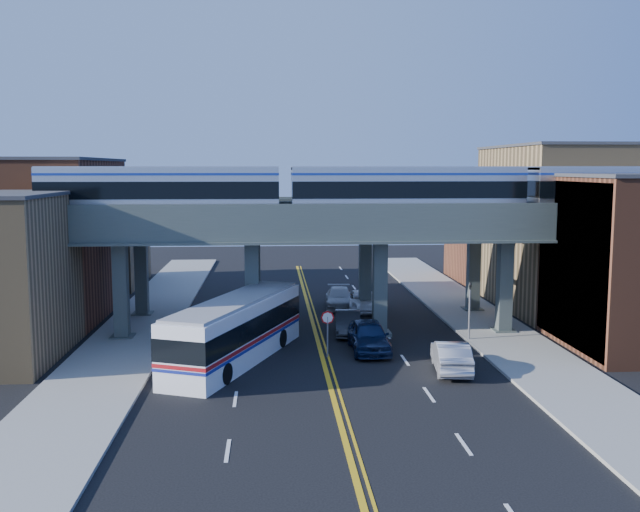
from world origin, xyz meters
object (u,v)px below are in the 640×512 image
object	(u,v)px
stop_sign	(328,326)
car_lane_a	(369,336)
transit_train	(407,190)
car_lane_b	(348,323)
car_lane_c	(363,301)
traffic_signal	(470,304)
car_parked_curb	(451,356)
car_lane_d	(339,298)
transit_bus	(236,331)

from	to	relation	value
stop_sign	car_lane_a	distance (m)	2.83
transit_train	car_lane_b	xyz separation A→B (m)	(-3.59, 0.35, -8.41)
stop_sign	car_lane_c	xyz separation A→B (m)	(3.66, 12.75, -1.04)
stop_sign	traffic_signal	world-z (taller)	traffic_signal
car_lane_c	traffic_signal	bearing A→B (deg)	-61.60
stop_sign	car_lane_a	size ratio (longest dim) A/B	0.50
stop_sign	car_lane_c	size ratio (longest dim) A/B	0.51
car_lane_b	car_parked_curb	bearing A→B (deg)	-57.83
car_lane_a	car_lane_c	bearing A→B (deg)	83.90
car_lane_d	car_parked_curb	size ratio (longest dim) A/B	1.04
stop_sign	traffic_signal	size ratio (longest dim) A/B	0.64
transit_train	car_parked_curb	xyz separation A→B (m)	(0.88, -8.21, -8.35)
car_lane_b	car_lane_c	distance (m)	7.65
car_lane_a	car_lane_b	distance (m)	4.34
car_lane_d	car_parked_curb	distance (m)	17.84
car_lane_d	car_parked_curb	xyz separation A→B (m)	(4.16, -17.35, 0.07)
stop_sign	car_lane_c	bearing A→B (deg)	73.97
transit_train	traffic_signal	world-z (taller)	transit_train
car_lane_a	car_lane_b	world-z (taller)	car_lane_a
transit_train	stop_sign	world-z (taller)	transit_train
car_lane_c	car_lane_d	xyz separation A→B (m)	(-1.62, 1.38, 0.02)
transit_bus	car_lane_b	size ratio (longest dim) A/B	2.88
stop_sign	car_lane_c	world-z (taller)	stop_sign
car_parked_curb	traffic_signal	bearing A→B (deg)	-106.41
transit_train	car_parked_curb	world-z (taller)	transit_train
stop_sign	traffic_signal	distance (m)	9.41
stop_sign	car_lane_d	bearing A→B (deg)	81.78
transit_train	traffic_signal	bearing A→B (deg)	-29.16
transit_train	traffic_signal	size ratio (longest dim) A/B	10.82
traffic_signal	stop_sign	bearing A→B (deg)	-161.37
car_parked_curb	car_lane_a	bearing A→B (deg)	-41.93
car_lane_a	car_parked_curb	bearing A→B (deg)	-49.29
transit_bus	car_lane_a	distance (m)	7.73
traffic_signal	car_lane_d	distance (m)	13.17
transit_bus	car_lane_a	size ratio (longest dim) A/B	2.45
traffic_signal	transit_bus	world-z (taller)	traffic_signal
transit_bus	car_lane_b	xyz separation A→B (m)	(6.78, 5.79, -0.95)
car_lane_b	transit_bus	bearing A→B (deg)	-134.94
traffic_signal	car_lane_d	bearing A→B (deg)	121.62
car_lane_b	car_parked_curb	xyz separation A→B (m)	(4.48, -8.56, 0.06)
car_parked_curb	transit_bus	bearing A→B (deg)	-6.73
car_lane_a	car_parked_curb	world-z (taller)	car_lane_a
transit_train	car_lane_b	distance (m)	9.16
transit_train	car_lane_d	xyz separation A→B (m)	(-3.27, 9.14, -8.42)
stop_sign	transit_bus	bearing A→B (deg)	-175.03
car_lane_a	traffic_signal	bearing A→B (deg)	16.38
car_lane_a	car_lane_c	xyz separation A→B (m)	(1.19, 11.68, -0.18)
traffic_signal	car_lane_b	bearing A→B (deg)	161.86
car_lane_c	car_lane_b	bearing A→B (deg)	-104.54
stop_sign	car_parked_curb	bearing A→B (deg)	-27.37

